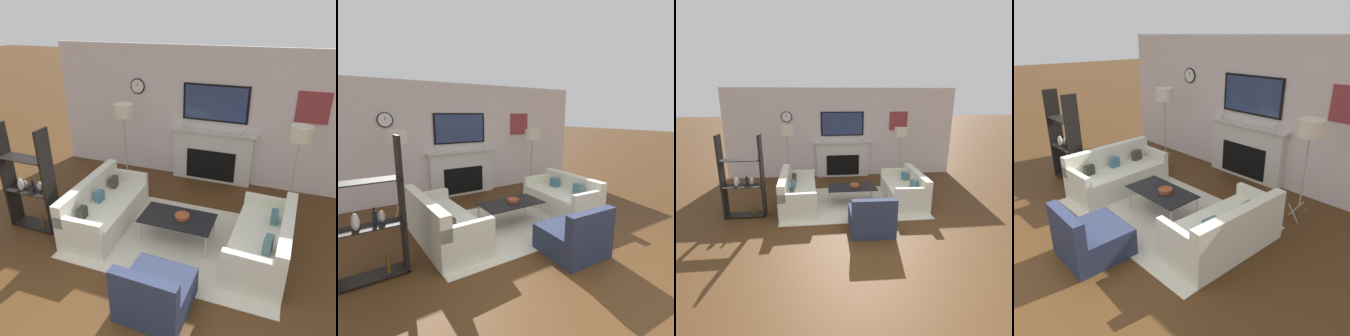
{
  "view_description": "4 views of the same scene",
  "coord_description": "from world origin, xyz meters",
  "views": [
    {
      "loc": [
        1.31,
        -1.67,
        3.21
      ],
      "look_at": [
        -0.31,
        2.7,
        1.02
      ],
      "focal_mm": 35.0,
      "sensor_mm": 36.0,
      "label": 1
    },
    {
      "loc": [
        -2.5,
        -1.46,
        1.98
      ],
      "look_at": [
        0.13,
        2.68,
        0.97
      ],
      "focal_mm": 28.0,
      "sensor_mm": 36.0,
      "label": 2
    },
    {
      "loc": [
        -0.81,
        -3.45,
        2.47
      ],
      "look_at": [
        -0.15,
        2.72,
        0.76
      ],
      "focal_mm": 28.0,
      "sensor_mm": 36.0,
      "label": 3
    },
    {
      "loc": [
        3.59,
        -0.65,
        2.7
      ],
      "look_at": [
        0.31,
        2.45,
        0.85
      ],
      "focal_mm": 35.0,
      "sensor_mm": 36.0,
      "label": 4
    }
  ],
  "objects": [
    {
      "name": "coffee_table",
      "position": [
        -0.01,
        2.3,
        0.39
      ],
      "size": [
        1.12,
        0.62,
        0.41
      ],
      "color": "black",
      "rests_on": "ground_plane"
    },
    {
      "name": "armchair",
      "position": [
        0.18,
        0.95,
        0.24
      ],
      "size": [
        0.82,
        0.84,
        0.74
      ],
      "color": "#262E48",
      "rests_on": "ground_plane"
    },
    {
      "name": "shelf_unit",
      "position": [
        -2.33,
        1.85,
        0.8
      ],
      "size": [
        0.83,
        0.28,
        1.74
      ],
      "color": "black",
      "rests_on": "ground_plane"
    },
    {
      "name": "couch_right",
      "position": [
        1.29,
        2.31,
        0.27
      ],
      "size": [
        0.86,
        1.66,
        0.73
      ],
      "color": "beige",
      "rests_on": "ground_plane"
    },
    {
      "name": "floor_lamp_left",
      "position": [
        -1.59,
        3.75,
        1.53
      ],
      "size": [
        0.37,
        0.37,
        1.69
      ],
      "color": "#9E998E",
      "rests_on": "ground_plane"
    },
    {
      "name": "fireplace_wall",
      "position": [
        0.0,
        4.59,
        1.22
      ],
      "size": [
        7.04,
        0.28,
        2.7
      ],
      "color": "beige",
      "rests_on": "ground_plane"
    },
    {
      "name": "couch_left",
      "position": [
        -1.29,
        2.32,
        0.28
      ],
      "size": [
        0.83,
        1.8,
        0.78
      ],
      "color": "beige",
      "rests_on": "ground_plane"
    },
    {
      "name": "floor_lamp_right",
      "position": [
        1.59,
        3.75,
        1.45
      ],
      "size": [
        0.37,
        0.37,
        1.61
      ],
      "color": "#9E998E",
      "rests_on": "ground_plane"
    },
    {
      "name": "area_rug",
      "position": [
        0.0,
        2.32,
        0.01
      ],
      "size": [
        3.19,
        2.1,
        0.01
      ],
      "color": "beige",
      "rests_on": "ground_plane"
    },
    {
      "name": "decorative_bowl",
      "position": [
        0.06,
        2.33,
        0.44
      ],
      "size": [
        0.23,
        0.23,
        0.06
      ],
      "color": "#953F1E",
      "rests_on": "coffee_table"
    }
  ]
}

